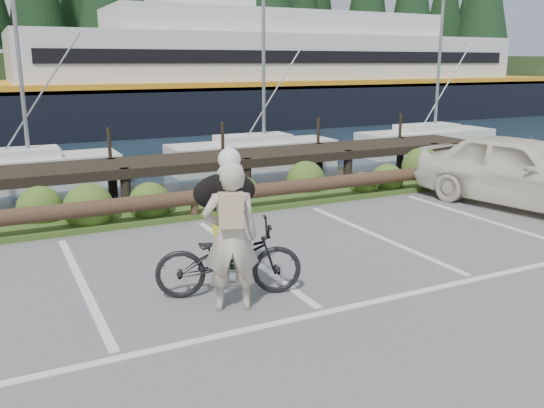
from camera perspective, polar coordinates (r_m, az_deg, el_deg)
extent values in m
plane|color=#5D5C5F|center=(7.76, 3.68, -9.61)|extent=(72.00, 72.00, 0.00)
plane|color=#172938|center=(54.42, -22.87, 8.31)|extent=(160.00, 160.00, 0.00)
cube|color=#3D5B21|center=(12.37, -8.71, -0.50)|extent=(34.00, 1.60, 0.10)
imported|color=black|center=(7.79, -4.30, -5.44)|extent=(2.09, 1.27, 1.04)
imported|color=#BFB4A2|center=(7.21, -4.11, -3.29)|extent=(0.81, 0.66, 1.93)
ellipsoid|color=black|center=(8.18, -4.71, 1.24)|extent=(0.73, 1.03, 0.54)
imported|color=silver|center=(13.61, 23.58, 3.01)|extent=(2.87, 4.94, 1.58)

